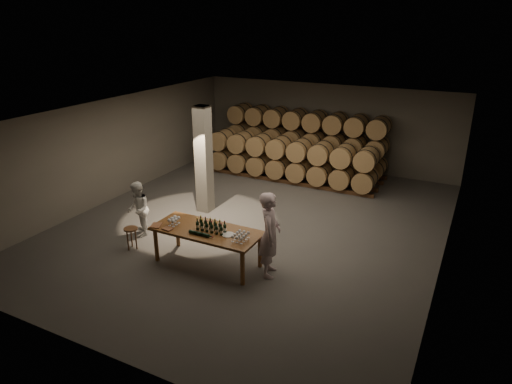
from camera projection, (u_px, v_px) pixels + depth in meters
The scene contains 15 objects.
room at pixel (204, 160), 13.38m from camera, with size 12.00×12.00×12.00m.
tasting_table at pixel (207, 234), 10.67m from camera, with size 2.60×1.10×0.90m.
barrel_stack_back at pixel (304, 140), 17.17m from camera, with size 6.26×0.95×2.31m.
barrel_stack_front at pixel (290, 159), 16.14m from camera, with size 6.26×0.95×1.57m.
bottle_cluster at pixel (211, 227), 10.52m from camera, with size 0.72×0.22×0.30m.
lying_bottles at pixel (200, 234), 10.34m from camera, with size 0.63×0.08×0.08m.
glass_cluster_left at pixel (174, 219), 10.85m from camera, with size 0.20×0.31×0.18m.
glass_cluster_right at pixel (240, 235), 10.12m from camera, with size 0.30×0.41×0.16m.
plate at pixel (228, 235), 10.36m from camera, with size 0.30×0.30×0.02m, color silver.
notebook_near at pixel (168, 229), 10.64m from camera, with size 0.23×0.18×0.03m, color brown.
notebook_corner at pixel (156, 225), 10.82m from camera, with size 0.23×0.29×0.03m, color brown.
pen at pixel (169, 230), 10.60m from camera, with size 0.01×0.01×0.12m, color black.
stool at pixel (131, 232), 11.48m from camera, with size 0.35×0.35×0.58m.
person_man at pixel (270, 234), 10.16m from camera, with size 0.73×0.48×2.01m, color beige.
person_woman at pixel (138, 209), 12.12m from camera, with size 0.73×0.57×1.51m, color white.
Camera 1 is at (5.37, -10.53, 5.56)m, focal length 32.00 mm.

